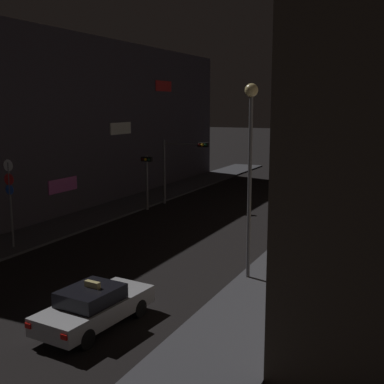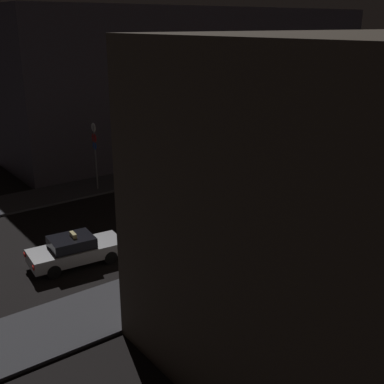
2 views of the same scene
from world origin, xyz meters
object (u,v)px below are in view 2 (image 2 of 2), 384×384
at_px(taxi, 75,250).
at_px(street_lamp_near_block, 228,139).
at_px(traffic_light_overhead, 274,122).
at_px(sign_pole_left, 95,149).
at_px(traffic_light_left_kerb, 237,133).

bearing_deg(taxi, street_lamp_near_block, 64.43).
relative_size(traffic_light_overhead, street_lamp_near_block, 0.59).
relative_size(traffic_light_overhead, sign_pole_left, 1.06).
height_order(taxi, street_lamp_near_block, street_lamp_near_block).
distance_m(traffic_light_left_kerb, sign_pole_left, 11.65).
height_order(traffic_light_overhead, street_lamp_near_block, street_lamp_near_block).
height_order(traffic_light_left_kerb, street_lamp_near_block, street_lamp_near_block).
bearing_deg(traffic_light_left_kerb, traffic_light_overhead, 61.33).
distance_m(taxi, traffic_light_left_kerb, 19.27).
relative_size(taxi, traffic_light_overhead, 0.95).
relative_size(taxi, sign_pole_left, 1.01).
xyz_separation_m(traffic_light_overhead, sign_pole_left, (-2.68, -14.18, -0.57)).
distance_m(traffic_light_overhead, sign_pole_left, 14.44).
bearing_deg(taxi, traffic_light_overhead, 108.48).
bearing_deg(traffic_light_overhead, taxi, -71.52).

